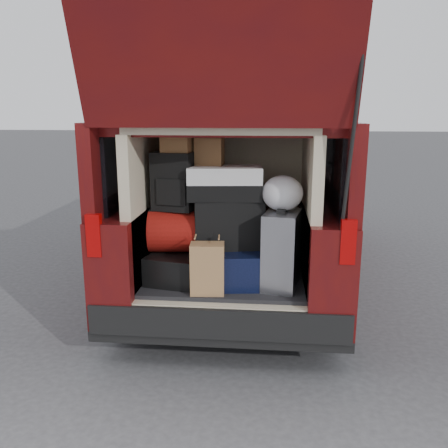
{
  "coord_description": "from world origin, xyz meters",
  "views": [
    {
      "loc": [
        0.33,
        -3.39,
        1.87
      ],
      "look_at": [
        -0.01,
        0.2,
        0.99
      ],
      "focal_mm": 38.0,
      "sensor_mm": 36.0,
      "label": 1
    }
  ],
  "objects_px": {
    "navy_hardshell": "(233,263)",
    "red_duffel": "(182,231)",
    "black_hardshell": "(181,265)",
    "kraft_bag": "(207,269)",
    "twotone_duffel": "(225,183)",
    "backpack": "(174,181)",
    "black_soft_case": "(228,223)",
    "silver_roller": "(281,250)"
  },
  "relations": [
    {
      "from": "backpack",
      "to": "twotone_duffel",
      "type": "xyz_separation_m",
      "value": [
        0.4,
        -0.01,
        -0.0
      ]
    },
    {
      "from": "red_duffel",
      "to": "black_soft_case",
      "type": "bearing_deg",
      "value": -1.71
    },
    {
      "from": "silver_roller",
      "to": "navy_hardshell",
      "type": "bearing_deg",
      "value": 173.03
    },
    {
      "from": "red_duffel",
      "to": "black_soft_case",
      "type": "xyz_separation_m",
      "value": [
        0.36,
        0.02,
        0.07
      ]
    },
    {
      "from": "navy_hardshell",
      "to": "twotone_duffel",
      "type": "height_order",
      "value": "twotone_duffel"
    },
    {
      "from": "navy_hardshell",
      "to": "black_soft_case",
      "type": "distance_m",
      "value": 0.33
    },
    {
      "from": "silver_roller",
      "to": "backpack",
      "type": "bearing_deg",
      "value": -178.39
    },
    {
      "from": "navy_hardshell",
      "to": "backpack",
      "type": "relative_size",
      "value": 1.37
    },
    {
      "from": "black_hardshell",
      "to": "red_duffel",
      "type": "distance_m",
      "value": 0.28
    },
    {
      "from": "black_soft_case",
      "to": "twotone_duffel",
      "type": "height_order",
      "value": "twotone_duffel"
    },
    {
      "from": "black_soft_case",
      "to": "backpack",
      "type": "height_order",
      "value": "backpack"
    },
    {
      "from": "kraft_bag",
      "to": "black_hardshell",
      "type": "bearing_deg",
      "value": 126.04
    },
    {
      "from": "black_hardshell",
      "to": "black_soft_case",
      "type": "xyz_separation_m",
      "value": [
        0.37,
        0.03,
        0.35
      ]
    },
    {
      "from": "kraft_bag",
      "to": "black_soft_case",
      "type": "distance_m",
      "value": 0.44
    },
    {
      "from": "black_hardshell",
      "to": "navy_hardshell",
      "type": "bearing_deg",
      "value": 13.2
    },
    {
      "from": "red_duffel",
      "to": "black_soft_case",
      "type": "distance_m",
      "value": 0.37
    },
    {
      "from": "kraft_bag",
      "to": "red_duffel",
      "type": "xyz_separation_m",
      "value": [
        -0.24,
        0.3,
        0.2
      ]
    },
    {
      "from": "black_hardshell",
      "to": "kraft_bag",
      "type": "xyz_separation_m",
      "value": [
        0.25,
        -0.3,
        0.08
      ]
    },
    {
      "from": "navy_hardshell",
      "to": "twotone_duffel",
      "type": "bearing_deg",
      "value": 168.64
    },
    {
      "from": "black_hardshell",
      "to": "black_soft_case",
      "type": "height_order",
      "value": "black_soft_case"
    },
    {
      "from": "silver_roller",
      "to": "black_soft_case",
      "type": "xyz_separation_m",
      "value": [
        -0.41,
        0.14,
        0.17
      ]
    },
    {
      "from": "navy_hardshell",
      "to": "kraft_bag",
      "type": "xyz_separation_m",
      "value": [
        -0.16,
        -0.31,
        0.05
      ]
    },
    {
      "from": "silver_roller",
      "to": "kraft_bag",
      "type": "distance_m",
      "value": 0.58
    },
    {
      "from": "navy_hardshell",
      "to": "twotone_duffel",
      "type": "xyz_separation_m",
      "value": [
        -0.07,
        0.01,
        0.64
      ]
    },
    {
      "from": "black_hardshell",
      "to": "black_soft_case",
      "type": "bearing_deg",
      "value": 16.14
    },
    {
      "from": "red_duffel",
      "to": "backpack",
      "type": "bearing_deg",
      "value": 157.06
    },
    {
      "from": "silver_roller",
      "to": "kraft_bag",
      "type": "bearing_deg",
      "value": -150.1
    },
    {
      "from": "backpack",
      "to": "twotone_duffel",
      "type": "relative_size",
      "value": 0.8
    },
    {
      "from": "black_hardshell",
      "to": "twotone_duffel",
      "type": "bearing_deg",
      "value": 14.34
    },
    {
      "from": "kraft_bag",
      "to": "red_duffel",
      "type": "relative_size",
      "value": 0.75
    },
    {
      "from": "navy_hardshell",
      "to": "twotone_duffel",
      "type": "distance_m",
      "value": 0.64
    },
    {
      "from": "black_soft_case",
      "to": "twotone_duffel",
      "type": "xyz_separation_m",
      "value": [
        -0.03,
        -0.01,
        0.31
      ]
    },
    {
      "from": "black_hardshell",
      "to": "twotone_duffel",
      "type": "relative_size",
      "value": 1.0
    },
    {
      "from": "black_hardshell",
      "to": "silver_roller",
      "type": "distance_m",
      "value": 0.82
    },
    {
      "from": "navy_hardshell",
      "to": "red_duffel",
      "type": "relative_size",
      "value": 1.22
    },
    {
      "from": "navy_hardshell",
      "to": "black_soft_case",
      "type": "xyz_separation_m",
      "value": [
        -0.04,
        0.02,
        0.32
      ]
    },
    {
      "from": "black_hardshell",
      "to": "twotone_duffel",
      "type": "xyz_separation_m",
      "value": [
        0.35,
        0.02,
        0.66
      ]
    },
    {
      "from": "black_soft_case",
      "to": "twotone_duffel",
      "type": "bearing_deg",
      "value": -165.35
    },
    {
      "from": "black_soft_case",
      "to": "twotone_duffel",
      "type": "relative_size",
      "value": 0.94
    },
    {
      "from": "navy_hardshell",
      "to": "red_duffel",
      "type": "bearing_deg",
      "value": 173.65
    },
    {
      "from": "silver_roller",
      "to": "kraft_bag",
      "type": "xyz_separation_m",
      "value": [
        -0.54,
        -0.19,
        -0.1
      ]
    },
    {
      "from": "kraft_bag",
      "to": "backpack",
      "type": "bearing_deg",
      "value": 128.48
    }
  ]
}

